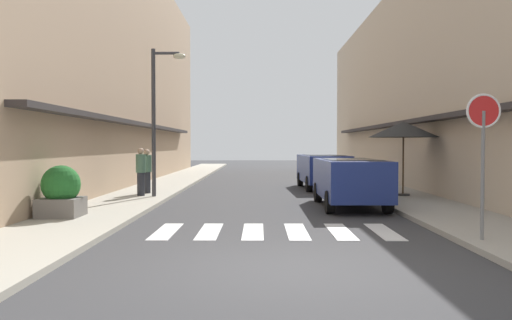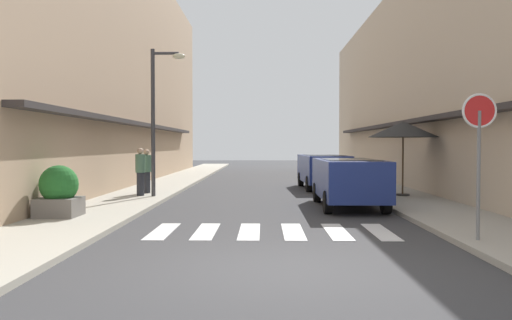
% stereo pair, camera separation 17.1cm
% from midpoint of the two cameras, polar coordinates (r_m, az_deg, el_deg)
% --- Properties ---
extents(ground_plane, '(82.16, 82.16, 0.00)m').
position_cam_midpoint_polar(ground_plane, '(22.85, 1.48, -3.09)').
color(ground_plane, '#38383A').
extents(sidewalk_left, '(2.42, 52.28, 0.12)m').
position_cam_midpoint_polar(sidewalk_left, '(23.26, -10.08, -2.88)').
color(sidewalk_left, '#ADA899').
rests_on(sidewalk_left, ground_plane).
extents(sidewalk_right, '(2.42, 52.28, 0.12)m').
position_cam_midpoint_polar(sidewalk_right, '(23.36, 12.98, -2.88)').
color(sidewalk_right, '#9E998E').
rests_on(sidewalk_right, ground_plane).
extents(building_row_left, '(5.50, 35.61, 11.28)m').
position_cam_midpoint_polar(building_row_left, '(25.27, -18.17, 10.11)').
color(building_row_left, tan).
rests_on(building_row_left, ground_plane).
extents(building_row_right, '(5.50, 35.61, 9.24)m').
position_cam_midpoint_polar(building_row_right, '(25.30, 20.94, 7.74)').
color(building_row_right, '#C6B299').
rests_on(building_row_right, ground_plane).
extents(crosswalk, '(5.20, 2.20, 0.01)m').
position_cam_midpoint_polar(crosswalk, '(11.39, 2.12, -7.87)').
color(crosswalk, silver).
rests_on(crosswalk, ground_plane).
extents(parked_car_near, '(1.82, 4.49, 1.47)m').
position_cam_midpoint_polar(parked_car_near, '(15.88, 10.45, -1.87)').
color(parked_car_near, navy).
rests_on(parked_car_near, ground_plane).
extents(parked_car_mid, '(1.95, 4.56, 1.47)m').
position_cam_midpoint_polar(parked_car_mid, '(22.48, 7.62, -0.83)').
color(parked_car_mid, navy).
rests_on(parked_car_mid, ground_plane).
extents(round_street_sign, '(0.65, 0.07, 2.73)m').
position_cam_midpoint_polar(round_street_sign, '(10.51, 23.78, 3.27)').
color(round_street_sign, slate).
rests_on(round_street_sign, sidewalk_right).
extents(street_lamp, '(1.19, 0.28, 5.08)m').
position_cam_midpoint_polar(street_lamp, '(18.23, -10.41, 5.88)').
color(street_lamp, '#38383D').
rests_on(street_lamp, sidewalk_left).
extents(cafe_umbrella, '(2.43, 2.43, 2.60)m').
position_cam_midpoint_polar(cafe_umbrella, '(18.86, 16.14, 3.23)').
color(cafe_umbrella, '#262626').
rests_on(cafe_umbrella, sidewalk_right).
extents(planter_corner, '(0.99, 0.99, 1.27)m').
position_cam_midpoint_polar(planter_corner, '(13.73, -20.54, -3.33)').
color(planter_corner, slate).
rests_on(planter_corner, sidewalk_left).
extents(pedestrian_walking_near, '(0.34, 0.34, 1.67)m').
position_cam_midpoint_polar(pedestrian_walking_near, '(18.53, -12.36, -1.14)').
color(pedestrian_walking_near, '#282B33').
rests_on(pedestrian_walking_near, sidewalk_left).
extents(pedestrian_walking_far, '(0.34, 0.34, 1.61)m').
position_cam_midpoint_polar(pedestrian_walking_far, '(19.48, -11.70, -1.10)').
color(pedestrian_walking_far, '#282B33').
rests_on(pedestrian_walking_far, sidewalk_left).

